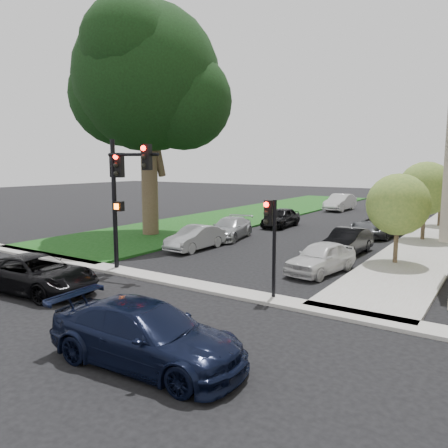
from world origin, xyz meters
The scene contains 21 objects.
ground centered at (0.00, 0.00, 0.00)m, with size 140.00×140.00×0.00m, color black.
grass_strip centered at (-9.00, 24.00, 0.06)m, with size 8.00×44.00×0.12m, color #0B3809.
sidewalk_right centered at (6.75, 24.00, 0.06)m, with size 3.50×44.00×0.12m, color #A09A90.
sidewalk_cross centered at (0.00, 2.00, 0.06)m, with size 60.00×1.00×0.12m, color #A09A90.
eucalyptus centered at (-8.83, 9.75, 9.76)m, with size 10.08×9.15×14.28m.
small_tree_a centered at (6.20, 9.89, 2.79)m, with size 2.80×2.80×4.19m.
small_tree_b centered at (6.20, 17.21, 3.15)m, with size 3.16×3.16×4.73m.
small_tree_c centered at (6.20, 23.99, 2.40)m, with size 2.41×2.41×3.61m.
traffic_signal_main centered at (-3.36, 2.24, 3.90)m, with size 2.77×0.76×5.65m.
traffic_signal_secondary centered at (3.75, 2.19, 2.41)m, with size 0.46×0.37×3.45m.
car_cross_near centered at (-3.77, -1.70, 0.67)m, with size 2.24×4.85×1.35m, color black.
car_cross_far centered at (3.58, -3.74, 0.72)m, with size 2.03×4.99×1.45m, color black.
car_parked_0 centered at (3.88, 6.61, 0.67)m, with size 1.58×3.93×1.34m, color silver.
car_parked_1 centered at (3.64, 10.95, 0.67)m, with size 1.42×4.07×1.34m, color black.
car_parked_2 centered at (3.55, 17.66, 0.71)m, with size 2.36×5.11×1.42m, color #3F4247.
car_parked_3 centered at (3.48, 23.19, 0.65)m, with size 1.53×3.81×1.30m, color maroon.
car_parked_4 centered at (3.66, 30.26, 0.76)m, with size 2.12×5.22×1.51m, color #999BA0.
car_parked_5 centered at (-3.62, 7.71, 0.64)m, with size 1.36×3.90×1.28m, color #999BA0.
car_parked_6 centered at (-3.89, 11.56, 0.65)m, with size 1.83×4.50×1.30m, color #999BA0.
car_parked_7 centered at (-3.44, 17.78, 0.70)m, with size 1.66×4.12×1.41m, color black.
car_parked_9 centered at (-3.45, 30.89, 0.80)m, with size 1.70×4.86×1.60m, color silver.
Camera 1 is at (10.40, -10.82, 4.69)m, focal length 35.00 mm.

